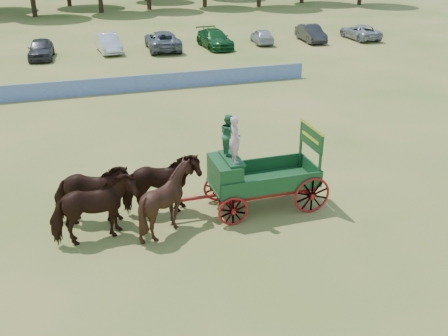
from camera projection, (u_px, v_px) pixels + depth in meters
ground at (208, 235)px, 16.89m from camera, size 160.00×160.00×0.00m
horse_lead_left at (94, 210)px, 16.09m from camera, size 2.93×1.70×2.33m
horse_lead_right at (92, 195)px, 17.04m from camera, size 2.99×1.90×2.33m
horse_wheel_left at (167, 199)px, 16.73m from camera, size 2.27×2.06×2.34m
horse_wheel_right at (161, 185)px, 17.69m from camera, size 2.80×1.34×2.33m
farm_dray at (245, 169)px, 17.84m from camera, size 6.00×2.00×3.78m
sponsor_banner at (117, 85)px, 31.98m from camera, size 26.00×0.08×1.05m
parked_cars at (102, 45)px, 42.57m from camera, size 52.11×6.78×1.65m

